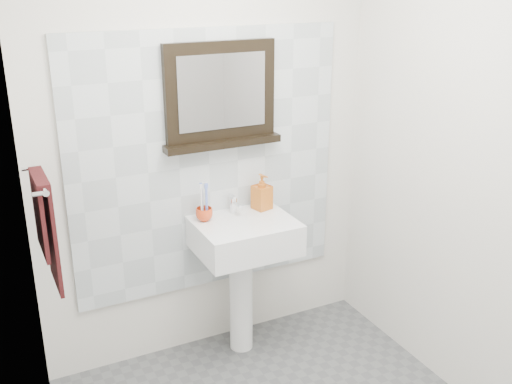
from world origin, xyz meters
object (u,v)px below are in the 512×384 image
toothbrush_cup (204,214)px  framed_mirror (220,97)px  pedestal_sink (244,250)px  hand_towel (46,223)px  soap_dispenser (262,192)px

toothbrush_cup → framed_mirror: framed_mirror is taller
pedestal_sink → hand_towel: bearing=-173.4°
soap_dispenser → hand_towel: size_ratio=0.39×
pedestal_sink → soap_dispenser: size_ratio=4.53×
framed_mirror → toothbrush_cup: bearing=-149.5°
soap_dispenser → pedestal_sink: bearing=-160.4°
soap_dispenser → framed_mirror: 0.61m
pedestal_sink → hand_towel: 1.14m
pedestal_sink → toothbrush_cup: bearing=153.8°
toothbrush_cup → hand_towel: hand_towel is taller
pedestal_sink → toothbrush_cup: (-0.20, 0.10, 0.22)m
pedestal_sink → framed_mirror: bearing=104.0°
pedestal_sink → soap_dispenser: (0.17, 0.11, 0.29)m
toothbrush_cup → framed_mirror: (0.15, 0.09, 0.63)m
framed_mirror → hand_towel: (-1.01, -0.31, -0.44)m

